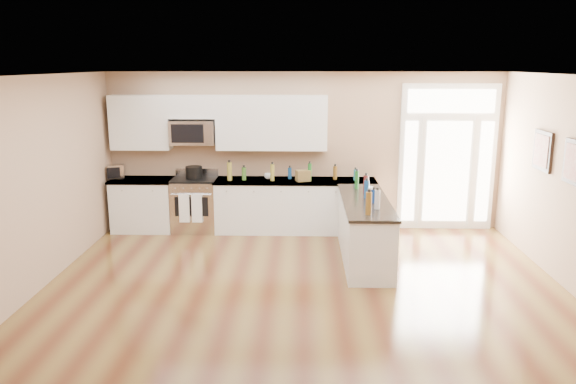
{
  "coord_description": "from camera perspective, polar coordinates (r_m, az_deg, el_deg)",
  "views": [
    {
      "loc": [
        -0.02,
        -5.97,
        2.95
      ],
      "look_at": [
        -0.23,
        2.0,
        1.11
      ],
      "focal_mm": 35.0,
      "sensor_mm": 36.0,
      "label": 1
    }
  ],
  "objects": [
    {
      "name": "ground",
      "position": [
        6.66,
        1.6,
        -13.28
      ],
      "size": [
        8.0,
        8.0,
        0.0
      ],
      "primitive_type": "plane",
      "color": "#572D18"
    },
    {
      "name": "entry_door",
      "position": [
        10.38,
        15.87,
        3.38
      ],
      "size": [
        1.7,
        0.1,
        2.6
      ],
      "color": "white",
      "rests_on": "ground"
    },
    {
      "name": "cup_counter",
      "position": [
        9.94,
        -2.06,
        1.63
      ],
      "size": [
        0.15,
        0.15,
        0.1
      ],
      "primitive_type": "imported",
      "rotation": [
        0.0,
        0.0,
        0.23
      ],
      "color": "white",
      "rests_on": "back_cabinet_right"
    },
    {
      "name": "room_shell",
      "position": [
        6.1,
        1.7,
        1.27
      ],
      "size": [
        8.0,
        8.0,
        8.0
      ],
      "color": "tan",
      "rests_on": "ground"
    },
    {
      "name": "upper_cabinet_left",
      "position": [
        10.27,
        -14.75,
        6.85
      ],
      "size": [
        1.04,
        0.33,
        0.95
      ],
      "primitive_type": "cube",
      "color": "white",
      "rests_on": "room_shell"
    },
    {
      "name": "back_cabinet_left",
      "position": [
        10.38,
        -14.45,
        -1.41
      ],
      "size": [
        1.1,
        0.66,
        0.94
      ],
      "color": "white",
      "rests_on": "ground"
    },
    {
      "name": "upper_cabinet_short",
      "position": [
        10.02,
        -9.68,
        8.53
      ],
      "size": [
        0.82,
        0.33,
        0.4
      ],
      "primitive_type": "cube",
      "color": "white",
      "rests_on": "room_shell"
    },
    {
      "name": "peninsula_cabinet",
      "position": [
        8.64,
        7.77,
        -4.04
      ],
      "size": [
        0.69,
        2.32,
        0.94
      ],
      "color": "white",
      "rests_on": "ground"
    },
    {
      "name": "upper_cabinet_right",
      "position": [
        9.88,
        -1.68,
        7.04
      ],
      "size": [
        1.94,
        0.33,
        0.95
      ],
      "primitive_type": "cube",
      "color": "white",
      "rests_on": "room_shell"
    },
    {
      "name": "stockpot",
      "position": [
        10.06,
        -9.53,
        2.02
      ],
      "size": [
        0.31,
        0.31,
        0.23
      ],
      "primitive_type": "cylinder",
      "rotation": [
        0.0,
        0.0,
        0.04
      ],
      "color": "black",
      "rests_on": "kitchen_range"
    },
    {
      "name": "microwave",
      "position": [
        10.03,
        -9.63,
        6.01
      ],
      "size": [
        0.78,
        0.41,
        0.42
      ],
      "color": "silver",
      "rests_on": "room_shell"
    },
    {
      "name": "kitchen_range",
      "position": [
        10.15,
        -9.43,
        -1.25
      ],
      "size": [
        0.78,
        0.69,
        1.08
      ],
      "color": "silver",
      "rests_on": "ground"
    },
    {
      "name": "cardboard_box",
      "position": [
        9.75,
        1.53,
        1.68
      ],
      "size": [
        0.28,
        0.24,
        0.19
      ],
      "primitive_type": "cube",
      "rotation": [
        0.0,
        0.0,
        0.33
      ],
      "color": "brown",
      "rests_on": "back_cabinet_right"
    },
    {
      "name": "wall_art_near",
      "position": [
        8.97,
        24.45,
        3.83
      ],
      "size": [
        0.05,
        0.58,
        0.58
      ],
      "color": "black",
      "rests_on": "room_shell"
    },
    {
      "name": "back_cabinet_right",
      "position": [
        9.98,
        0.71,
        -1.57
      ],
      "size": [
        2.85,
        0.66,
        0.94
      ],
      "color": "white",
      "rests_on": "ground"
    },
    {
      "name": "wall_art_far",
      "position": [
        8.07,
        27.14,
        2.66
      ],
      "size": [
        0.05,
        0.58,
        0.58
      ],
      "color": "black",
      "rests_on": "room_shell"
    },
    {
      "name": "bowl_left",
      "position": [
        10.45,
        -17.08,
        1.45
      ],
      "size": [
        0.2,
        0.2,
        0.04
      ],
      "primitive_type": "imported",
      "rotation": [
        0.0,
        0.0,
        -0.17
      ],
      "color": "white",
      "rests_on": "back_cabinet_left"
    },
    {
      "name": "bowl_peninsula",
      "position": [
        9.17,
        8.18,
        0.37
      ],
      "size": [
        0.2,
        0.2,
        0.05
      ],
      "primitive_type": "imported",
      "rotation": [
        0.0,
        0.0,
        0.25
      ],
      "color": "white",
      "rests_on": "peninsula_cabinet"
    },
    {
      "name": "toaster_oven",
      "position": [
        10.44,
        -17.1,
        2.01
      ],
      "size": [
        0.34,
        0.3,
        0.25
      ],
      "primitive_type": "cube",
      "rotation": [
        0.0,
        0.0,
        0.3
      ],
      "color": "silver",
      "rests_on": "back_cabinet_left"
    },
    {
      "name": "counter_bottles",
      "position": [
        9.06,
        3.34,
        1.04
      ],
      "size": [
        2.41,
        2.45,
        0.32
      ],
      "color": "#19591E",
      "rests_on": "back_cabinet_right"
    }
  ]
}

